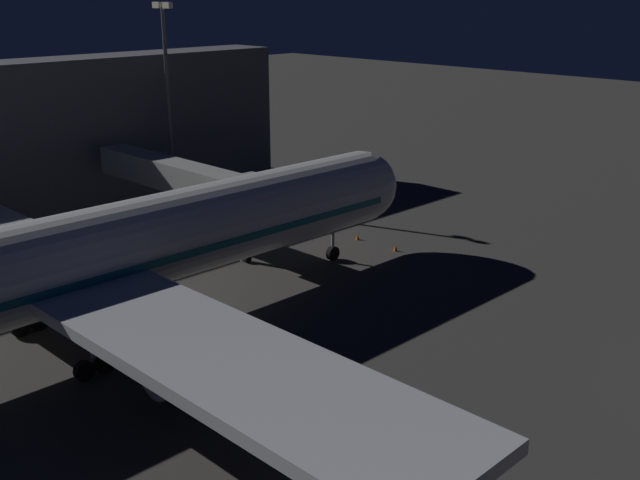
# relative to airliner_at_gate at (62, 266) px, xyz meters

# --- Properties ---
(ground_plane) EXTENTS (320.00, 320.00, 0.00)m
(ground_plane) POSITION_rel_airliner_at_gate_xyz_m (0.00, -8.56, -5.59)
(ground_plane) COLOR #383533
(airliner_at_gate) EXTENTS (58.67, 60.79, 19.12)m
(airliner_at_gate) POSITION_rel_airliner_at_gate_xyz_m (0.00, 0.00, 0.00)
(airliner_at_gate) COLOR silver
(airliner_at_gate) RESTS_ON ground_plane
(jet_bridge) EXTENTS (22.43, 3.40, 7.24)m
(jet_bridge) POSITION_rel_airliner_at_gate_xyz_m (12.02, -18.14, 0.11)
(jet_bridge) COLOR #9E9E99
(jet_bridge) RESTS_ON ground_plane
(apron_floodlight_mast) EXTENTS (2.90, 0.50, 20.23)m
(apron_floodlight_mast) POSITION_rel_airliner_at_gate_xyz_m (25.50, -25.44, 6.00)
(apron_floodlight_mast) COLOR #59595E
(apron_floodlight_mast) RESTS_ON ground_plane
(traffic_cone_nose_port) EXTENTS (0.36, 0.36, 0.55)m
(traffic_cone_nose_port) POSITION_rel_airliner_at_gate_xyz_m (-2.20, -29.03, -5.32)
(traffic_cone_nose_port) COLOR orange
(traffic_cone_nose_port) RESTS_ON ground_plane
(traffic_cone_nose_starboard) EXTENTS (0.36, 0.36, 0.55)m
(traffic_cone_nose_starboard) POSITION_rel_airliner_at_gate_xyz_m (2.20, -29.03, -5.32)
(traffic_cone_nose_starboard) COLOR orange
(traffic_cone_nose_starboard) RESTS_ON ground_plane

